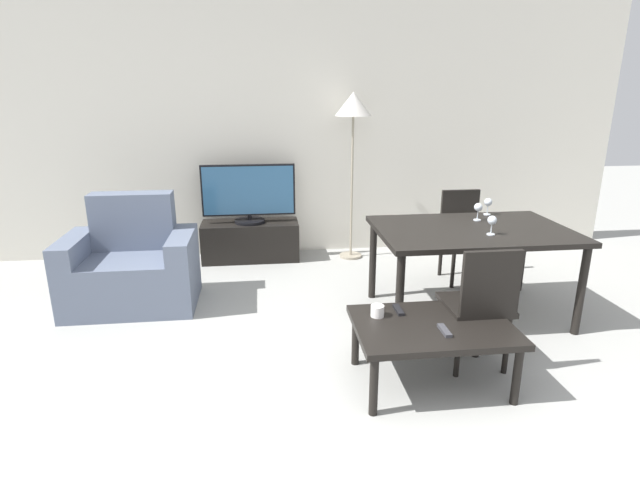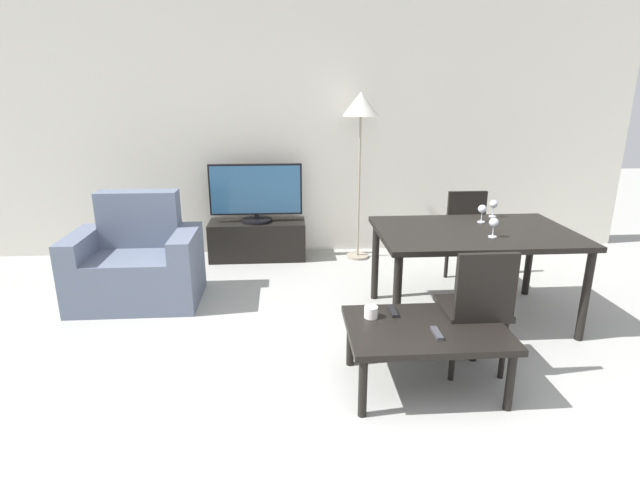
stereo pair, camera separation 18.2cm
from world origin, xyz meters
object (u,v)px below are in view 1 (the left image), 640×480
object	(u,v)px
dining_table	(472,237)
wine_glass_right	(488,203)
cup_white_near	(377,311)
dining_chair_far	(462,231)
tv_stand	(251,241)
tv	(249,194)
floor_lamp	(353,113)
remote_secondary	(398,310)
dining_chair_near	(481,301)
armchair	(132,268)
coffee_table	(433,330)
wine_glass_center	(478,208)
wine_glass_left	(492,222)
remote_primary	(445,330)

from	to	relation	value
dining_table	wine_glass_right	size ratio (longest dim) A/B	10.21
wine_glass_right	cup_white_near	bearing A→B (deg)	-136.06
dining_chair_far	cup_white_near	distance (m)	1.98
tv_stand	tv	distance (m)	0.51
floor_lamp	cup_white_near	distance (m)	2.58
tv_stand	remote_secondary	xyz separation A→B (m)	(0.98, -2.33, 0.21)
tv	dining_chair_far	distance (m)	2.18
remote_secondary	dining_chair_near	bearing A→B (deg)	-6.47
armchair	tv_stand	xyz separation A→B (m)	(0.97, 1.06, -0.12)
coffee_table	cup_white_near	xyz separation A→B (m)	(-0.31, 0.14, 0.08)
remote_secondary	tv_stand	bearing A→B (deg)	112.81
dining_chair_near	wine_glass_center	bearing A→B (deg)	68.81
dining_table	dining_chair_far	xyz separation A→B (m)	(0.26, 0.79, -0.18)
wine_glass_left	dining_chair_near	bearing A→B (deg)	-117.91
dining_table	floor_lamp	bearing A→B (deg)	113.71
floor_lamp	dining_chair_near	bearing A→B (deg)	-79.90
armchair	tv_stand	distance (m)	1.44
dining_chair_near	floor_lamp	world-z (taller)	floor_lamp
cup_white_near	wine_glass_right	bearing A→B (deg)	43.94
dining_table	remote_secondary	distance (m)	1.10
dining_chair_far	cup_white_near	bearing A→B (deg)	-127.01
dining_table	wine_glass_left	world-z (taller)	wine_glass_left
dining_chair_near	wine_glass_left	bearing A→B (deg)	62.09
tv_stand	wine_glass_center	size ratio (longest dim) A/B	6.98
cup_white_near	wine_glass_center	distance (m)	1.52
armchair	dining_table	xyz separation A→B (m)	(2.73, -0.54, 0.33)
dining_chair_near	coffee_table	bearing A→B (deg)	-159.27
remote_secondary	wine_glass_center	distance (m)	1.39
floor_lamp	remote_secondary	xyz separation A→B (m)	(-0.10, -2.27, -1.12)
remote_primary	wine_glass_center	world-z (taller)	wine_glass_center
coffee_table	cup_white_near	size ratio (longest dim) A/B	11.32
wine_glass_left	wine_glass_right	world-z (taller)	same
dining_chair_far	wine_glass_left	world-z (taller)	wine_glass_left
tv_stand	coffee_table	xyz separation A→B (m)	(1.14, -2.52, 0.16)
dining_chair_far	cup_white_near	world-z (taller)	dining_chair_far
tv_stand	cup_white_near	size ratio (longest dim) A/B	12.10
dining_chair_far	dining_chair_near	bearing A→B (deg)	-108.21
coffee_table	floor_lamp	size ratio (longest dim) A/B	0.55
floor_lamp	remote_secondary	distance (m)	2.54
remote_primary	wine_glass_left	bearing A→B (deg)	52.79
tv_stand	dining_chair_far	world-z (taller)	dining_chair_far
dining_chair_far	floor_lamp	size ratio (longest dim) A/B	0.49
tv	dining_chair_near	xyz separation A→B (m)	(1.50, -2.38, -0.24)
dining_table	wine_glass_left	xyz separation A→B (m)	(0.06, -0.19, 0.18)
wine_glass_center	wine_glass_right	xyz separation A→B (m)	(0.16, 0.17, 0.00)
cup_white_near	dining_chair_far	bearing A→B (deg)	52.99
armchair	dining_table	size ratio (longest dim) A/B	0.70
coffee_table	floor_lamp	xyz separation A→B (m)	(-0.06, 2.47, 1.17)
remote_primary	wine_glass_center	xyz separation A→B (m)	(0.72, 1.27, 0.41)
floor_lamp	tv_stand	bearing A→B (deg)	177.26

